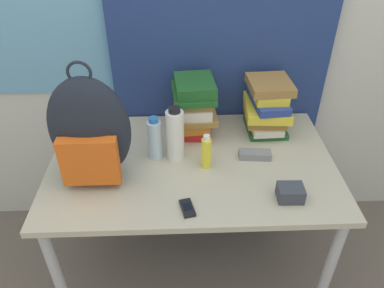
{
  "coord_description": "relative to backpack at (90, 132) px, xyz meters",
  "views": [
    {
      "loc": [
        -0.05,
        -0.96,
        1.87
      ],
      "look_at": [
        0.0,
        0.41,
        0.87
      ],
      "focal_mm": 35.0,
      "sensor_mm": 36.0,
      "label": 1
    }
  ],
  "objects": [
    {
      "name": "wall_back",
      "position": [
        0.42,
        0.58,
        0.25
      ],
      "size": [
        6.0,
        0.06,
        2.5
      ],
      "color": "beige",
      "rests_on": "ground_plane"
    },
    {
      "name": "curtain_blue",
      "position": [
        0.59,
        0.52,
        0.25
      ],
      "size": [
        1.13,
        0.04,
        2.5
      ],
      "color": "navy",
      "rests_on": "ground_plane"
    },
    {
      "name": "desk",
      "position": [
        0.42,
        0.08,
        -0.32
      ],
      "size": [
        1.33,
        0.82,
        0.77
      ],
      "color": "#B7B299",
      "rests_on": "ground_plane"
    },
    {
      "name": "backpack",
      "position": [
        0.0,
        0.0,
        0.0
      ],
      "size": [
        0.34,
        0.19,
        0.54
      ],
      "color": "#1E232D",
      "rests_on": "desk"
    },
    {
      "name": "book_stack_left",
      "position": [
        0.44,
        0.34,
        -0.08
      ],
      "size": [
        0.23,
        0.28,
        0.29
      ],
      "color": "red",
      "rests_on": "desk"
    },
    {
      "name": "book_stack_center",
      "position": [
        0.82,
        0.35,
        -0.09
      ],
      "size": [
        0.23,
        0.29,
        0.28
      ],
      "color": "#1E5623",
      "rests_on": "desk"
    },
    {
      "name": "water_bottle",
      "position": [
        0.25,
        0.13,
        -0.13
      ],
      "size": [
        0.07,
        0.07,
        0.22
      ],
      "color": "silver",
      "rests_on": "desk"
    },
    {
      "name": "sports_bottle",
      "position": [
        0.35,
        0.12,
        -0.1
      ],
      "size": [
        0.08,
        0.08,
        0.27
      ],
      "color": "white",
      "rests_on": "desk"
    },
    {
      "name": "sunscreen_bottle",
      "position": [
        0.49,
        0.05,
        -0.15
      ],
      "size": [
        0.05,
        0.05,
        0.17
      ],
      "color": "yellow",
      "rests_on": "desk"
    },
    {
      "name": "cell_phone",
      "position": [
        0.39,
        -0.23,
        -0.22
      ],
      "size": [
        0.07,
        0.1,
        0.02
      ],
      "color": "black",
      "rests_on": "desk"
    },
    {
      "name": "sunglasses_case",
      "position": [
        0.72,
        0.1,
        -0.21
      ],
      "size": [
        0.15,
        0.07,
        0.04
      ],
      "color": "gray",
      "rests_on": "desk"
    },
    {
      "name": "camera_pouch",
      "position": [
        0.82,
        -0.18,
        -0.2
      ],
      "size": [
        0.11,
        0.09,
        0.06
      ],
      "color": "#383D47",
      "rests_on": "desk"
    }
  ]
}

